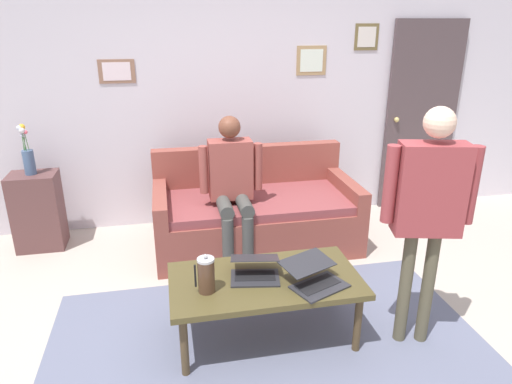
% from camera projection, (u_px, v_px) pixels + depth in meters
% --- Properties ---
extents(ground_plane, '(7.68, 7.68, 0.00)m').
position_uv_depth(ground_plane, '(286.00, 341.00, 3.10)').
color(ground_plane, '#B7A99C').
extents(area_rug, '(2.90, 1.75, 0.01)m').
position_uv_depth(area_rug, '(268.00, 344.00, 3.06)').
color(area_rug, slate).
rests_on(area_rug, ground_plane).
extents(back_wall, '(7.04, 0.11, 2.70)m').
position_uv_depth(back_wall, '(233.00, 92.00, 4.65)').
color(back_wall, silver).
rests_on(back_wall, ground_plane).
extents(interior_door, '(0.82, 0.09, 2.05)m').
position_uv_depth(interior_door, '(421.00, 117.00, 5.07)').
color(interior_door, '#4C3D40').
rests_on(interior_door, ground_plane).
extents(couch, '(1.86, 0.94, 0.88)m').
position_uv_depth(couch, '(255.00, 214.00, 4.37)').
color(couch, brown).
rests_on(couch, ground_plane).
extents(coffee_table, '(1.24, 0.66, 0.45)m').
position_uv_depth(coffee_table, '(265.00, 284.00, 3.01)').
color(coffee_table, '#4B4122').
rests_on(coffee_table, ground_plane).
extents(laptop_left, '(0.36, 0.33, 0.14)m').
position_uv_depth(laptop_left, '(255.00, 271.00, 3.00)').
color(laptop_left, '#28282D').
rests_on(laptop_left, coffee_table).
extents(laptop_center, '(0.44, 0.45, 0.13)m').
position_uv_depth(laptop_center, '(315.00, 278.00, 2.91)').
color(laptop_center, '#28282D').
rests_on(laptop_center, coffee_table).
extents(french_press, '(0.13, 0.11, 0.26)m').
position_uv_depth(french_press, '(206.00, 275.00, 2.81)').
color(french_press, '#4C3323').
rests_on(french_press, coffee_table).
extents(side_shelf, '(0.42, 0.32, 0.73)m').
position_uv_depth(side_shelf, '(38.00, 211.00, 4.28)').
color(side_shelf, brown).
rests_on(side_shelf, ground_plane).
extents(flower_vase, '(0.10, 0.10, 0.46)m').
position_uv_depth(flower_vase, '(28.00, 156.00, 4.09)').
color(flower_vase, '#455D81').
rests_on(flower_vase, side_shelf).
extents(person_standing, '(0.56, 0.26, 1.58)m').
position_uv_depth(person_standing, '(429.00, 200.00, 2.77)').
color(person_standing, brown).
rests_on(person_standing, ground_plane).
extents(person_seated, '(0.55, 0.51, 1.28)m').
position_uv_depth(person_seated, '(232.00, 181.00, 3.96)').
color(person_seated, '#444440').
rests_on(person_seated, ground_plane).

